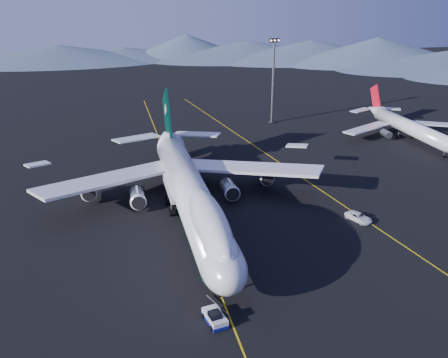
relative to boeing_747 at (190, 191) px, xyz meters
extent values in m
plane|color=black|center=(0.00, -0.03, -5.81)|extent=(500.00, 500.00, 0.00)
cube|color=gold|center=(0.00, -0.03, -5.80)|extent=(0.25, 220.00, 0.01)
cube|color=gold|center=(30.00, 9.97, -5.80)|extent=(28.08, 198.09, 0.01)
cone|color=#47596D|center=(-40.81, 231.40, 0.19)|extent=(100.00, 100.00, 12.00)
cone|color=#47596D|center=(36.76, 232.07, 0.19)|extent=(100.00, 100.00, 12.00)
cone|color=#47596D|center=(110.33, 207.46, 0.19)|extent=(100.00, 100.00, 12.00)
cone|color=#47596D|center=(171.87, 160.24, 0.19)|extent=(100.00, 100.00, 12.00)
cylinder|color=silver|center=(0.00, -0.03, -0.21)|extent=(6.50, 56.00, 6.50)
ellipsoid|color=silver|center=(0.00, -28.03, -0.21)|extent=(6.50, 10.40, 6.50)
ellipsoid|color=silver|center=(0.00, -18.53, 2.29)|extent=(5.13, 25.16, 5.85)
cube|color=black|center=(0.00, -30.03, 0.99)|extent=(3.60, 1.61, 1.29)
cone|color=silver|center=(0.00, 32.97, 0.59)|extent=(6.50, 12.00, 6.50)
cube|color=#033023|center=(0.00, 0.97, -1.11)|extent=(6.24, 60.00, 1.10)
cube|color=silver|center=(0.00, 5.47, -1.31)|extent=(7.50, 13.00, 1.60)
cube|color=silver|center=(-14.50, 11.47, -0.61)|extent=(30.62, 23.28, 2.83)
cube|color=silver|center=(14.50, 11.47, -0.61)|extent=(30.62, 23.28, 2.83)
cylinder|color=slate|center=(-9.50, 7.47, -3.41)|extent=(2.90, 5.50, 2.90)
cylinder|color=slate|center=(-19.00, 13.97, -3.41)|extent=(2.90, 5.50, 2.90)
cylinder|color=slate|center=(9.50, 7.47, -3.41)|extent=(2.90, 5.50, 2.90)
cylinder|color=slate|center=(19.00, 13.97, -3.41)|extent=(2.90, 5.50, 2.90)
cube|color=#033023|center=(0.00, 31.97, 5.59)|extent=(0.55, 14.11, 15.94)
cube|color=silver|center=(-7.50, 34.47, 0.99)|extent=(12.39, 9.47, 0.98)
cube|color=silver|center=(7.50, 34.47, 0.99)|extent=(12.39, 9.47, 0.98)
cylinder|color=black|center=(0.00, -26.53, -5.26)|extent=(0.90, 1.10, 1.10)
cube|color=silver|center=(-2.13, -32.20, -5.09)|extent=(2.89, 4.57, 1.06)
cube|color=navy|center=(-2.13, -32.20, -5.48)|extent=(3.02, 4.78, 0.48)
cube|color=black|center=(-2.13, -32.20, -4.32)|extent=(1.81, 1.81, 0.87)
cylinder|color=silver|center=(70.65, 37.36, -1.94)|extent=(4.09, 34.42, 4.09)
ellipsoid|color=silver|center=(70.65, 20.14, -1.94)|extent=(4.09, 5.72, 4.09)
cone|color=silver|center=(70.65, 57.80, -1.51)|extent=(4.09, 7.53, 4.09)
cube|color=silver|center=(59.89, 42.74, -2.80)|extent=(18.07, 12.19, 0.38)
cube|color=silver|center=(81.40, 42.74, -2.80)|extent=(18.07, 12.19, 0.38)
cylinder|color=slate|center=(64.73, 40.05, -4.09)|extent=(2.04, 3.77, 2.04)
cylinder|color=slate|center=(76.56, 40.05, -4.09)|extent=(2.04, 3.77, 2.04)
cube|color=red|center=(70.65, 58.33, 2.58)|extent=(0.38, 7.33, 8.67)
imported|color=white|center=(31.10, -8.27, -5.05)|extent=(4.31, 6.01, 1.52)
cylinder|color=black|center=(38.28, 66.33, -5.61)|extent=(2.49, 2.49, 0.42)
cylinder|color=slate|center=(38.28, 66.33, 7.16)|extent=(0.73, 0.73, 25.95)
cube|color=black|center=(38.28, 66.33, 20.45)|extent=(3.32, 0.83, 1.25)
camera|label=1|loc=(-13.51, -86.18, 35.86)|focal=40.00mm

